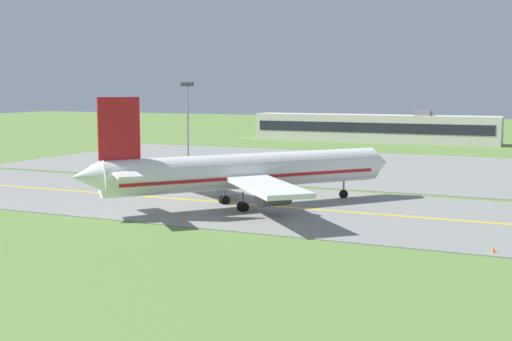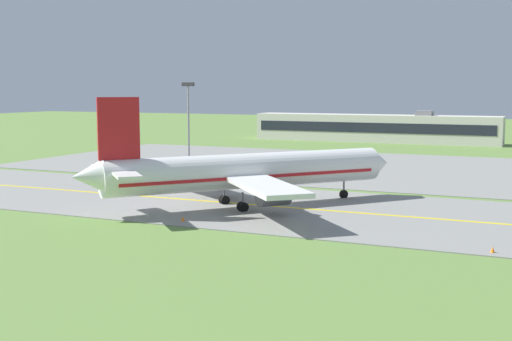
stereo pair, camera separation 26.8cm
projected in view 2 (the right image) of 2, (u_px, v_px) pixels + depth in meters
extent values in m
plane|color=olive|center=(263.00, 206.00, 77.09)|extent=(500.00, 500.00, 0.00)
cube|color=gray|center=(263.00, 206.00, 77.09)|extent=(240.00, 28.00, 0.10)
cube|color=gray|center=(417.00, 170.00, 111.11)|extent=(140.00, 52.00, 0.10)
cube|color=yellow|center=(263.00, 205.00, 77.08)|extent=(220.00, 0.60, 0.01)
cylinder|color=white|center=(249.00, 171.00, 76.26)|extent=(24.93, 28.60, 4.00)
cone|color=white|center=(379.00, 163.00, 84.15)|extent=(4.58, 4.44, 3.80)
cone|color=white|center=(87.00, 176.00, 68.23)|extent=(4.66, 4.64, 3.40)
cube|color=red|center=(249.00, 175.00, 76.32)|extent=(23.25, 26.57, 0.36)
cube|color=#1E232D|center=(364.00, 158.00, 83.11)|extent=(3.76, 3.57, 0.70)
cube|color=white|center=(204.00, 168.00, 82.95)|extent=(15.26, 12.03, 0.50)
cylinder|color=#47474C|center=(225.00, 180.00, 82.20)|extent=(3.95, 4.08, 2.30)
cylinder|color=black|center=(237.00, 179.00, 82.90)|extent=(1.77, 1.54, 2.10)
cube|color=white|center=(265.00, 186.00, 67.77)|extent=(13.60, 14.36, 0.50)
cylinder|color=#47474C|center=(273.00, 195.00, 70.60)|extent=(3.95, 4.08, 2.30)
cylinder|color=black|center=(287.00, 194.00, 71.29)|extent=(1.77, 1.54, 2.10)
cube|color=red|center=(119.00, 128.00, 69.11)|extent=(3.14, 3.63, 6.50)
cube|color=white|center=(110.00, 168.00, 72.42)|extent=(6.32, 5.35, 0.30)
cube|color=white|center=(126.00, 174.00, 66.71)|extent=(5.89, 5.98, 0.30)
cylinder|color=slate|center=(344.00, 188.00, 82.24)|extent=(0.24, 0.24, 1.65)
cylinder|color=black|center=(344.00, 194.00, 82.34)|extent=(0.98, 1.07, 1.10)
cylinder|color=slate|center=(224.00, 193.00, 78.06)|extent=(0.24, 0.24, 1.65)
cylinder|color=black|center=(223.00, 200.00, 78.40)|extent=(0.98, 1.07, 1.10)
cylinder|color=black|center=(225.00, 200.00, 77.91)|extent=(0.98, 1.07, 1.10)
cylinder|color=slate|center=(243.00, 200.00, 73.41)|extent=(0.24, 0.24, 1.65)
cylinder|color=black|center=(242.00, 207.00, 73.76)|extent=(0.98, 1.07, 1.10)
cylinder|color=black|center=(244.00, 207.00, 73.27)|extent=(0.98, 1.07, 1.10)
cube|color=orange|center=(121.00, 159.00, 114.15)|extent=(2.63, 2.67, 1.80)
cube|color=#1E232D|center=(123.00, 158.00, 113.46)|extent=(1.17, 1.57, 0.81)
cylinder|color=silver|center=(115.00, 156.00, 116.69)|extent=(4.46, 3.90, 1.80)
cube|color=#383838|center=(116.00, 162.00, 116.81)|extent=(4.64, 4.15, 0.24)
cylinder|color=orange|center=(121.00, 154.00, 114.03)|extent=(0.20, 0.20, 0.18)
cylinder|color=black|center=(127.00, 165.00, 114.78)|extent=(0.91, 0.77, 0.90)
cylinder|color=black|center=(116.00, 166.00, 113.78)|extent=(0.91, 0.77, 0.90)
cylinder|color=black|center=(120.00, 163.00, 118.09)|extent=(0.91, 0.77, 0.90)
cylinder|color=black|center=(108.00, 164.00, 117.04)|extent=(0.91, 0.77, 0.90)
cube|color=beige|center=(374.00, 128.00, 170.45)|extent=(62.50, 8.12, 6.95)
cube|color=#1E232D|center=(370.00, 128.00, 166.68)|extent=(60.00, 0.10, 2.50)
cube|color=slate|center=(424.00, 113.00, 164.89)|extent=(4.00, 4.00, 1.20)
cylinder|color=gray|center=(189.00, 125.00, 121.36)|extent=(0.36, 0.36, 14.00)
cube|color=#333333|center=(188.00, 84.00, 120.46)|extent=(2.40, 0.50, 0.70)
cone|color=orange|center=(493.00, 250.00, 54.87)|extent=(0.44, 0.44, 0.60)
cone|color=orange|center=(183.00, 219.00, 68.01)|extent=(0.44, 0.44, 0.60)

